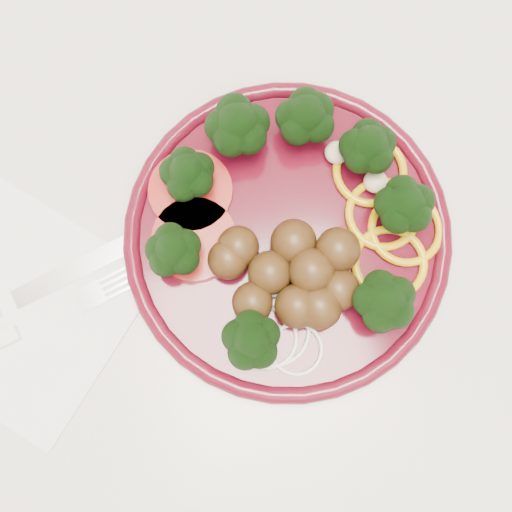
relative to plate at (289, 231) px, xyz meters
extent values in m
cube|color=silver|center=(0.16, 0.02, -0.49)|extent=(2.40, 0.60, 0.87)
cube|color=beige|center=(0.16, 0.02, -0.04)|extent=(2.40, 0.60, 0.03)
cylinder|color=#440715|center=(0.00, 0.00, -0.02)|extent=(0.27, 0.27, 0.01)
torus|color=#440715|center=(0.00, 0.00, -0.01)|extent=(0.27, 0.27, 0.01)
sphere|color=#432C10|center=(-0.04, 0.00, 0.01)|extent=(0.04, 0.04, 0.04)
sphere|color=#432C10|center=(0.00, -0.01, 0.01)|extent=(0.04, 0.04, 0.04)
sphere|color=#432C10|center=(-0.04, -0.05, 0.01)|extent=(0.04, 0.04, 0.04)
sphere|color=#432C10|center=(0.03, -0.03, 0.01)|extent=(0.04, 0.04, 0.04)
sphere|color=#432C10|center=(0.01, -0.04, 0.01)|extent=(0.04, 0.04, 0.04)
sphere|color=#432C10|center=(-0.02, -0.03, 0.01)|extent=(0.04, 0.04, 0.04)
sphere|color=#432C10|center=(0.02, -0.06, 0.01)|extent=(0.04, 0.04, 0.04)
sphere|color=#432C10|center=(-0.01, -0.06, 0.01)|extent=(0.04, 0.04, 0.04)
sphere|color=#432C10|center=(0.00, -0.07, 0.01)|extent=(0.04, 0.04, 0.04)
sphere|color=#432C10|center=(-0.05, -0.01, 0.01)|extent=(0.04, 0.04, 0.04)
torus|color=#C29507|center=(0.08, -0.01, -0.01)|extent=(0.06, 0.06, 0.01)
torus|color=#C29507|center=(0.07, -0.05, -0.01)|extent=(0.06, 0.06, 0.01)
torus|color=#C29507|center=(0.08, 0.03, -0.01)|extent=(0.06, 0.06, 0.01)
torus|color=#C29507|center=(0.09, -0.02, -0.01)|extent=(0.06, 0.06, 0.01)
cylinder|color=#720A07|center=(-0.07, 0.06, -0.01)|extent=(0.07, 0.07, 0.01)
cylinder|color=#720A07|center=(-0.08, 0.02, -0.01)|extent=(0.07, 0.07, 0.01)
torus|color=beige|center=(-0.04, -0.08, -0.01)|extent=(0.05, 0.05, 0.00)
torus|color=beige|center=(-0.02, -0.09, -0.01)|extent=(0.04, 0.04, 0.00)
torus|color=beige|center=(-0.03, -0.07, -0.01)|extent=(0.06, 0.06, 0.00)
ellipsoid|color=#C6B793|center=(0.06, 0.05, 0.00)|extent=(0.02, 0.02, 0.01)
ellipsoid|color=#C6B793|center=(0.00, 0.09, 0.00)|extent=(0.02, 0.02, 0.01)
ellipsoid|color=#C6B793|center=(0.08, 0.02, 0.00)|extent=(0.02, 0.02, 0.01)
cube|color=white|center=(-0.23, 0.00, -0.02)|extent=(0.23, 0.23, 0.00)
cube|color=silver|center=(-0.18, 0.02, -0.02)|extent=(0.11, 0.04, 0.00)
cube|color=silver|center=(-0.17, 0.00, -0.02)|extent=(0.03, 0.02, 0.00)
cube|color=silver|center=(-0.15, -0.01, -0.02)|extent=(0.03, 0.01, 0.00)
cube|color=silver|center=(-0.15, 0.00, -0.02)|extent=(0.03, 0.01, 0.00)
cube|color=silver|center=(-0.15, 0.00, -0.02)|extent=(0.03, 0.01, 0.00)
cube|color=silver|center=(-0.15, 0.01, -0.02)|extent=(0.03, 0.01, 0.00)
camera|label=1|loc=(-0.06, -0.10, 0.51)|focal=45.00mm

